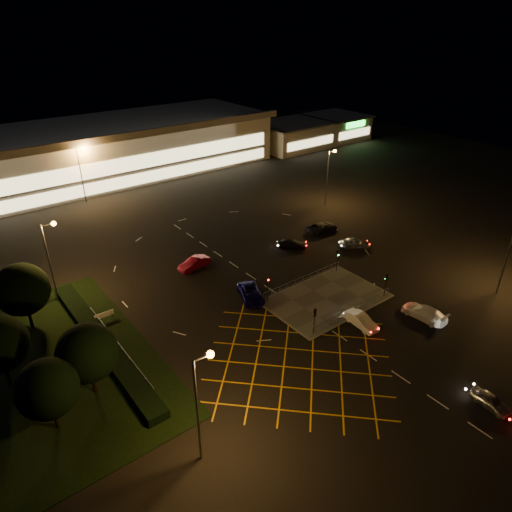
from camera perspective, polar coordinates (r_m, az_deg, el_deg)
ground at (r=56.67m, az=5.88°, el=-5.18°), size 180.00×180.00×0.00m
pedestrian_island at (r=56.69m, az=8.75°, el=-5.30°), size 14.00×9.00×0.12m
grass_verge at (r=50.69m, az=-23.91°, el=-12.42°), size 18.00×30.00×0.08m
hedge at (r=51.18m, az=-18.64°, el=-10.19°), size 2.00×26.00×1.00m
supermarket at (r=104.57m, az=-18.28°, el=12.55°), size 72.00×26.50×10.50m
retail_unit_a at (r=121.50m, az=4.54°, el=14.85°), size 18.80×14.80×6.35m
retail_unit_b at (r=132.49m, az=9.93°, el=15.65°), size 14.80×14.80×6.35m
streetlight_sw at (r=34.78m, az=-6.86°, el=-16.75°), size 1.78×0.56×10.03m
streetlight_se at (r=62.27m, az=29.36°, el=1.21°), size 1.78×0.56×10.03m
streetlight_nw at (r=58.08m, az=-24.27°, el=0.61°), size 1.78×0.56×10.03m
streetlight_ne at (r=82.61m, az=9.17°, el=10.59°), size 1.78×0.56×10.03m
streetlight_far_left at (r=88.59m, az=-20.89°, el=10.31°), size 1.78×0.56×10.03m
streetlight_far_right at (r=108.07m, az=-0.33°, el=15.08°), size 1.78×0.56×10.03m
signal_sw at (r=49.51m, az=7.34°, el=-7.45°), size 0.28×0.30×3.15m
signal_se at (r=57.43m, az=15.97°, el=-2.96°), size 0.28×0.30×3.15m
signal_nw at (r=54.39m, az=1.48°, el=-3.62°), size 0.28×0.30×3.15m
signal_ne at (r=61.69m, az=10.18°, el=0.02°), size 0.28×0.30×3.15m
tree_a at (r=41.62m, az=-24.63°, el=-14.87°), size 5.04×5.04×6.86m
tree_c at (r=54.68m, az=-27.20°, el=-3.75°), size 5.76×5.76×7.84m
tree_e at (r=43.47m, az=-20.34°, el=-11.29°), size 5.40×5.40×7.35m
car_near_silver at (r=47.17m, az=27.29°, el=-15.84°), size 1.79×3.76×1.24m
car_queue_white at (r=52.58m, az=13.00°, el=-7.88°), size 1.85×4.38×1.41m
car_left_blue at (r=55.73m, az=-0.65°, el=-4.73°), size 4.23×5.89×1.49m
car_far_dkgrey at (r=67.98m, az=4.53°, el=1.52°), size 4.46×4.17×1.26m
car_right_silver at (r=69.38m, az=12.22°, el=1.64°), size 4.74×3.98×1.53m
car_circ_red at (r=62.79m, az=-7.73°, el=-0.92°), size 4.82×2.23×1.53m
car_east_grey at (r=73.63m, az=8.27°, el=3.58°), size 5.52×2.90×1.48m
car_approach_white at (r=55.85m, az=20.31°, el=-6.64°), size 2.46×5.37×1.52m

